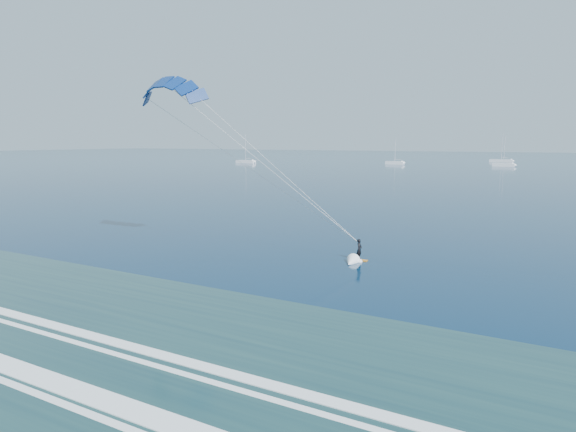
% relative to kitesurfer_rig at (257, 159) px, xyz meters
% --- Properties ---
extents(kitesurfer_rig, '(20.68, 6.76, 15.69)m').
position_rel_kitesurfer_rig_xyz_m(kitesurfer_rig, '(0.00, 0.00, 0.00)').
color(kitesurfer_rig, orange).
rests_on(kitesurfer_rig, ground).
extents(sailboat_0, '(8.75, 2.40, 11.89)m').
position_rel_kitesurfer_rig_xyz_m(sailboat_0, '(-100.13, 144.54, -7.25)').
color(sailboat_0, white).
rests_on(sailboat_0, ground).
extents(sailboat_1, '(7.23, 2.40, 10.13)m').
position_rel_kitesurfer_rig_xyz_m(sailboat_1, '(-41.91, 164.35, -7.26)').
color(sailboat_1, white).
rests_on(sailboat_1, ground).
extents(sailboat_2, '(9.52, 2.40, 12.72)m').
position_rel_kitesurfer_rig_xyz_m(sailboat_2, '(-7.96, 207.61, -7.25)').
color(sailboat_2, white).
rests_on(sailboat_2, ground).
extents(sailboat_3, '(7.65, 2.40, 10.76)m').
position_rel_kitesurfer_rig_xyz_m(sailboat_3, '(-2.00, 167.52, -7.26)').
color(sailboat_3, white).
rests_on(sailboat_3, ground).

